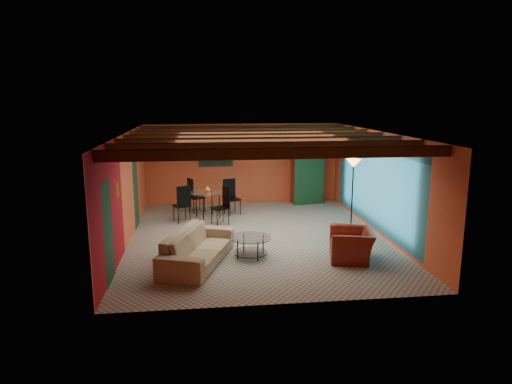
{
  "coord_description": "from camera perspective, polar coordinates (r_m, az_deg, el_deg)",
  "views": [
    {
      "loc": [
        -1.43,
        -11.41,
        3.57
      ],
      "look_at": [
        0.0,
        0.2,
        1.15
      ],
      "focal_mm": 32.25,
      "sensor_mm": 36.0,
      "label": 1
    }
  ],
  "objects": [
    {
      "name": "ceiling_fan",
      "position": [
        11.56,
        0.12,
        5.68
      ],
      "size": [
        1.5,
        1.5,
        0.44
      ],
      "primitive_type": null,
      "color": "#472614",
      "rests_on": "ceiling"
    },
    {
      "name": "sofa",
      "position": [
        10.14,
        -7.22,
        -6.83
      ],
      "size": [
        1.75,
        2.69,
        0.73
      ],
      "primitive_type": "imported",
      "rotation": [
        0.0,
        0.0,
        1.23
      ],
      "color": "#927B5E",
      "rests_on": "ground"
    },
    {
      "name": "vase",
      "position": [
        13.69,
        -6.07,
        1.65
      ],
      "size": [
        0.23,
        0.23,
        0.19
      ],
      "primitive_type": "imported",
      "rotation": [
        0.0,
        0.0,
        0.3
      ],
      "color": "orange",
      "rests_on": "dining_table"
    },
    {
      "name": "potted_plant",
      "position": [
        15.61,
        6.5,
        6.03
      ],
      "size": [
        0.49,
        0.44,
        0.49
      ],
      "primitive_type": "imported",
      "rotation": [
        0.0,
        0.0,
        0.13
      ],
      "color": "#26661E",
      "rests_on": "armoire"
    },
    {
      "name": "armchair",
      "position": [
        10.53,
        11.76,
        -6.41
      ],
      "size": [
        1.14,
        1.24,
        0.69
      ],
      "primitive_type": "imported",
      "rotation": [
        0.0,
        0.0,
        -1.8
      ],
      "color": "maroon",
      "rests_on": "ground"
    },
    {
      "name": "dining_table",
      "position": [
        13.81,
        -6.01,
        -0.99
      ],
      "size": [
        2.79,
        2.79,
        1.1
      ],
      "primitive_type": null,
      "rotation": [
        0.0,
        0.0,
        0.41
      ],
      "color": "silver",
      "rests_on": "ground"
    },
    {
      "name": "floor_lamp",
      "position": [
        12.72,
        11.85,
        -0.31
      ],
      "size": [
        0.5,
        0.5,
        1.96
      ],
      "primitive_type": null,
      "rotation": [
        0.0,
        0.0,
        -0.32
      ],
      "color": "black",
      "rests_on": "ground"
    },
    {
      "name": "coffee_table",
      "position": [
        10.5,
        -0.68,
        -6.81
      ],
      "size": [
        1.22,
        1.22,
        0.48
      ],
      "primitive_type": null,
      "rotation": [
        0.0,
        0.0,
        -0.4
      ],
      "color": "white",
      "rests_on": "ground"
    },
    {
      "name": "painting",
      "position": [
        15.5,
        -5.02,
        4.53
      ],
      "size": [
        1.05,
        0.03,
        0.65
      ],
      "primitive_type": "cube",
      "color": "black",
      "rests_on": "wall_back"
    },
    {
      "name": "armoire",
      "position": [
        15.77,
        6.4,
        1.88
      ],
      "size": [
        1.1,
        0.69,
        1.8
      ],
      "primitive_type": "cube",
      "rotation": [
        0.0,
        0.0,
        0.19
      ],
      "color": "maroon",
      "rests_on": "ground"
    },
    {
      "name": "room",
      "position": [
        11.67,
        0.05,
        5.74
      ],
      "size": [
        6.52,
        8.01,
        2.71
      ],
      "color": "gray",
      "rests_on": "ground"
    }
  ]
}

